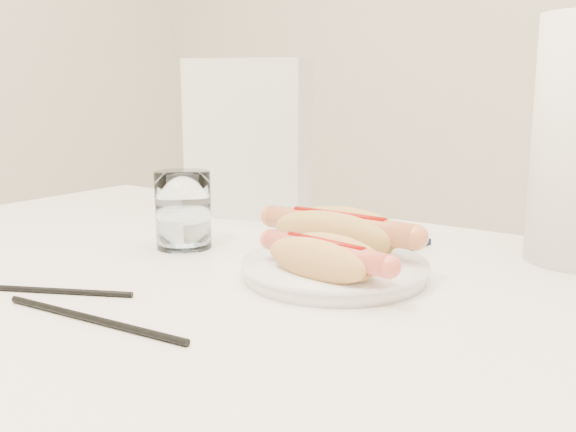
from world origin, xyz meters
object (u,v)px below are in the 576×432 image
Objects in this scene: table at (211,320)px; hotdog_right at (325,258)px; water_glass at (183,210)px; napkin_box at (249,138)px; plate at (334,272)px; hotdog_left at (338,233)px.

hotdog_right is (0.15, 0.01, 0.10)m from table.
water_glass reaches higher than hotdog_right.
plate is at bearing -58.46° from napkin_box.
hotdog_left is at bearing -54.98° from napkin_box.
water_glass reaches higher than table.
hotdog_right is at bearing -66.42° from hotdog_left.
hotdog_left is (-0.02, 0.04, 0.03)m from plate.
hotdog_left is at bearing 8.82° from water_glass.
hotdog_left is 0.78× the size of napkin_box.
water_glass is 0.25m from napkin_box.
table is at bearing -32.80° from water_glass.
table is 0.18m from hotdog_right.
hotdog_left is (0.11, 0.10, 0.10)m from table.
water_glass is (-0.26, 0.06, 0.01)m from hotdog_right.
hotdog_right is at bearing -70.35° from plate.
table is 0.16m from plate.
water_glass reaches higher than hotdog_left.
hotdog_left is 0.10m from hotdog_right.
plate is at bearing 118.42° from hotdog_right.
napkin_box reaches higher than table.
plate is 0.41m from napkin_box.
hotdog_right is 1.59× the size of water_glass.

